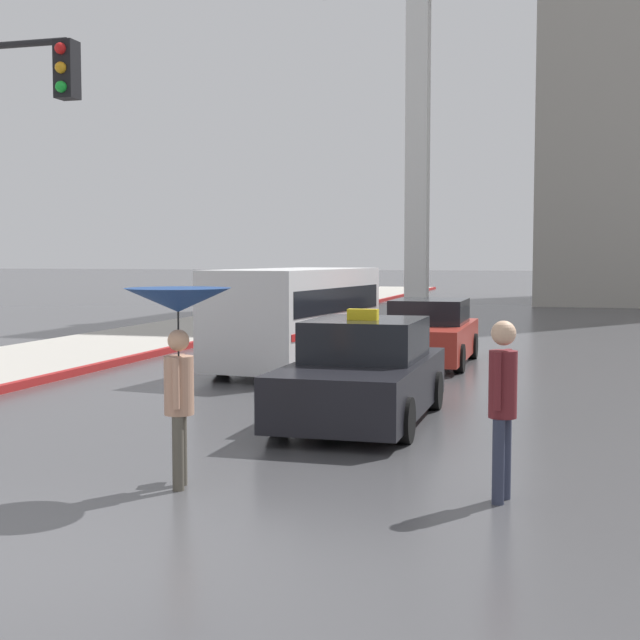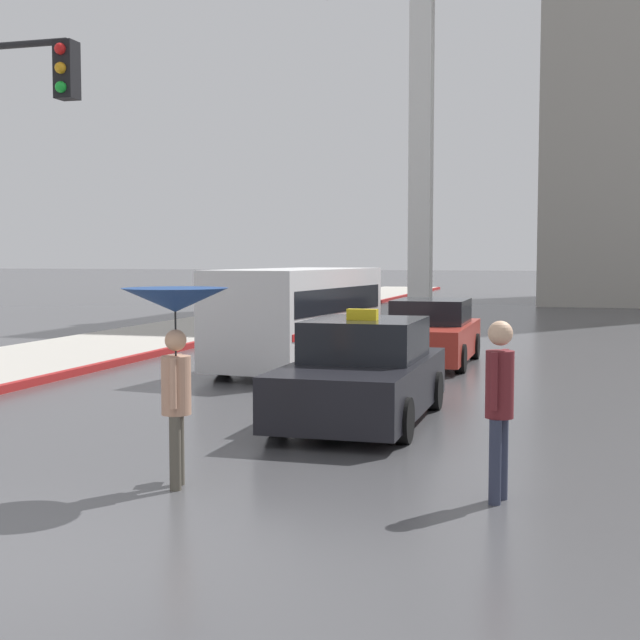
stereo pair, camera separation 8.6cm
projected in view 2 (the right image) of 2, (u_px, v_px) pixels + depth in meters
name	position (u px, v px, depth m)	size (l,w,h in m)	color
ground_plane	(4.00, 564.00, 6.97)	(300.00, 300.00, 0.00)	#424244
taxi	(363.00, 375.00, 12.96)	(1.91, 4.28, 1.65)	black
sedan_red	(430.00, 334.00, 19.90)	(1.91, 4.27, 1.44)	#A52D23
ambulance_van	(297.00, 313.00, 19.01)	(2.57, 5.41, 2.14)	silver
pedestrian_with_umbrella	(175.00, 325.00, 9.15)	(1.10, 1.10, 2.08)	#4C473D
pedestrian_man	(499.00, 396.00, 8.66)	(0.33, 0.43, 1.78)	#2D3347
monument_cross	(422.00, 51.00, 36.44)	(8.40, 0.90, 19.09)	white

